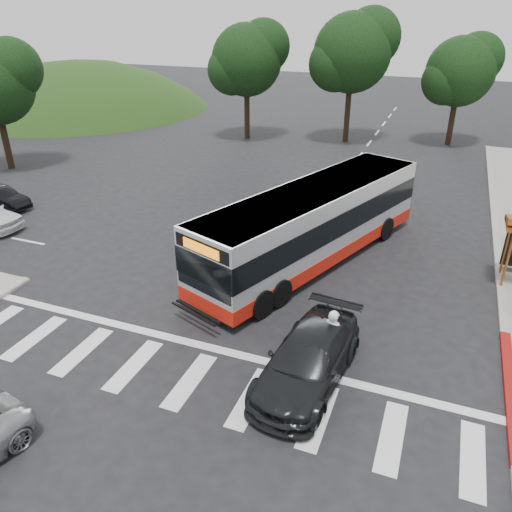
% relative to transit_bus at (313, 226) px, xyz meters
% --- Properties ---
extents(ground, '(140.00, 140.00, 0.00)m').
position_rel_transit_bus_xyz_m(ground, '(-1.25, -4.08, -1.66)').
color(ground, black).
rests_on(ground, ground).
extents(curb_east, '(0.30, 40.00, 0.15)m').
position_rel_transit_bus_xyz_m(curb_east, '(7.75, 3.92, -1.59)').
color(curb_east, '#9E9991').
rests_on(curb_east, ground).
extents(curb_east_red, '(0.32, 6.00, 0.15)m').
position_rel_transit_bus_xyz_m(curb_east_red, '(7.75, -6.08, -1.59)').
color(curb_east_red, maroon).
rests_on(curb_east_red, ground).
extents(hillside_nw, '(44.00, 44.00, 10.00)m').
position_rel_transit_bus_xyz_m(hillside_nw, '(-33.25, 25.92, -1.66)').
color(hillside_nw, '#193912').
rests_on(hillside_nw, ground).
extents(crosswalk_ladder, '(18.00, 2.60, 0.01)m').
position_rel_transit_bus_xyz_m(crosswalk_ladder, '(-1.25, -9.08, -1.66)').
color(crosswalk_ladder, silver).
rests_on(crosswalk_ladder, ground).
extents(tree_north_a, '(6.60, 6.15, 10.17)m').
position_rel_transit_bus_xyz_m(tree_north_a, '(-3.17, 21.99, 5.26)').
color(tree_north_a, black).
rests_on(tree_north_a, ground).
extents(tree_north_b, '(5.72, 5.33, 8.43)m').
position_rel_transit_bus_xyz_m(tree_north_b, '(4.82, 23.98, 4.00)').
color(tree_north_b, black).
rests_on(tree_north_b, ground).
extents(tree_north_c, '(6.16, 5.74, 9.30)m').
position_rel_transit_bus_xyz_m(tree_north_c, '(-11.18, 19.99, 4.63)').
color(tree_north_c, black).
rests_on(tree_north_c, ground).
extents(transit_bus, '(7.11, 13.06, 3.33)m').
position_rel_transit_bus_xyz_m(transit_bus, '(0.00, 0.00, 0.00)').
color(transit_bus, silver).
rests_on(transit_bus, ground).
extents(pedestrian, '(0.80, 0.65, 1.89)m').
position_rel_transit_bus_xyz_m(pedestrian, '(2.47, -6.58, -0.72)').
color(pedestrian, white).
rests_on(pedestrian, ground).
extents(dark_sedan, '(2.60, 5.40, 1.52)m').
position_rel_transit_bus_xyz_m(dark_sedan, '(2.03, -7.72, -0.91)').
color(dark_sedan, black).
rests_on(dark_sedan, ground).
extents(west_car_black, '(3.65, 1.64, 1.16)m').
position_rel_transit_bus_xyz_m(west_car_black, '(-17.79, -0.13, -1.08)').
color(west_car_black, black).
rests_on(west_car_black, ground).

